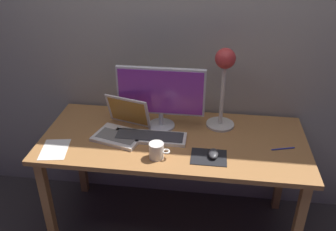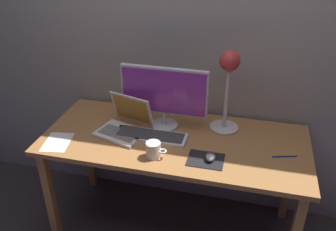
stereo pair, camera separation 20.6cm
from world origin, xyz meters
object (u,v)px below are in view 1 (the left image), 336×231
laptop (123,124)px  coffee_mug (157,151)px  mouse (213,154)px  desk_lamp (224,75)px  keyboard_main (150,137)px  pen (283,149)px  monitor (161,94)px

laptop → coffee_mug: size_ratio=2.94×
mouse → coffee_mug: (-0.31, -0.05, 0.03)m
desk_lamp → mouse: bearing=-95.9°
keyboard_main → desk_lamp: 0.58m
mouse → pen: bearing=17.2°
laptop → coffee_mug: laptop is taller
coffee_mug → pen: 0.73m
desk_lamp → coffee_mug: size_ratio=4.36×
laptop → coffee_mug: (0.25, -0.23, -0.02)m
keyboard_main → pen: bearing=-0.8°
mouse → pen: mouse is taller
keyboard_main → laptop: 0.19m
monitor → pen: 0.79m
laptop → desk_lamp: size_ratio=0.67×
keyboard_main → desk_lamp: bearing=27.0°
monitor → laptop: size_ratio=1.56×
monitor → keyboard_main: size_ratio=1.23×
mouse → pen: size_ratio=0.69×
monitor → coffee_mug: 0.38m
keyboard_main → mouse: 0.41m
keyboard_main → coffee_mug: coffee_mug is taller
keyboard_main → pen: size_ratio=3.14×
monitor → pen: bearing=-12.3°
monitor → mouse: size_ratio=5.62×
monitor → pen: (0.74, -0.16, -0.23)m
keyboard_main → pen: (0.78, -0.01, -0.01)m
laptop → mouse: 0.59m
desk_lamp → pen: 0.55m
monitor → coffee_mug: bearing=-85.7°
keyboard_main → mouse: (0.38, -0.13, 0.01)m
desk_lamp → coffee_mug: desk_lamp is taller
desk_lamp → mouse: (-0.04, -0.35, -0.33)m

